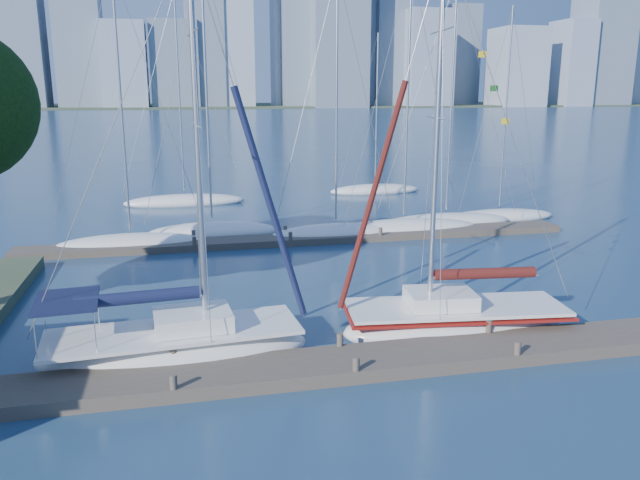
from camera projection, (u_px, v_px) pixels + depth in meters
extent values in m
plane|color=#162C49|center=(347.00, 370.00, 18.47)|extent=(700.00, 700.00, 0.00)
cube|color=#4A4236|center=(348.00, 364.00, 18.42)|extent=(26.00, 2.00, 0.40)
cube|color=#4A4236|center=(306.00, 239.00, 34.03)|extent=(30.00, 1.80, 0.36)
cube|color=#38472D|center=(185.00, 106.00, 321.91)|extent=(800.00, 100.00, 1.50)
ellipsoid|color=white|center=(175.00, 352.00, 19.15)|extent=(8.38, 3.31, 1.44)
cube|color=white|center=(174.00, 332.00, 18.99)|extent=(7.77, 3.05, 0.12)
cube|color=white|center=(193.00, 319.00, 19.08)|extent=(2.43, 1.92, 0.53)
cylinder|color=silver|center=(198.00, 146.00, 17.95)|extent=(0.17, 0.17, 11.12)
cylinder|color=silver|center=(138.00, 301.00, 18.45)|extent=(3.88, 0.40, 0.10)
cylinder|color=black|center=(138.00, 297.00, 18.43)|extent=(3.59, 0.66, 0.38)
cube|color=black|center=(67.00, 301.00, 17.84)|extent=(1.90, 2.41, 0.08)
ellipsoid|color=white|center=(455.00, 325.00, 21.39)|extent=(8.21, 3.51, 1.40)
cube|color=white|center=(456.00, 307.00, 21.23)|extent=(7.60, 3.24, 0.11)
cube|color=white|center=(440.00, 298.00, 21.10)|extent=(2.42, 1.94, 0.51)
cylinder|color=silver|center=(437.00, 136.00, 19.79)|extent=(0.17, 0.17, 11.43)
cylinder|color=silver|center=(485.00, 276.00, 21.08)|extent=(3.76, 0.53, 0.09)
cylinder|color=#440E0E|center=(485.00, 273.00, 21.06)|extent=(3.49, 0.77, 0.37)
cube|color=maroon|center=(456.00, 311.00, 21.27)|extent=(7.78, 3.36, 0.09)
ellipsoid|color=white|center=(131.00, 244.00, 32.70)|extent=(8.06, 3.76, 1.13)
cylinder|color=silver|center=(121.00, 102.00, 31.00)|extent=(0.12, 0.12, 12.94)
ellipsoid|color=white|center=(212.00, 233.00, 35.23)|extent=(7.80, 4.03, 1.23)
cylinder|color=silver|center=(206.00, 92.00, 33.42)|extent=(0.13, 0.13, 13.74)
ellipsoid|color=white|center=(336.00, 234.00, 35.00)|extent=(7.82, 4.18, 1.17)
cylinder|color=silver|center=(337.00, 99.00, 33.28)|extent=(0.13, 0.13, 13.06)
ellipsoid|color=white|center=(403.00, 229.00, 36.19)|extent=(9.23, 5.97, 1.20)
cylinder|color=silver|center=(408.00, 93.00, 34.38)|extent=(0.13, 0.13, 13.71)
ellipsoid|color=white|center=(446.00, 223.00, 38.07)|extent=(8.71, 3.85, 1.14)
cylinder|color=silver|center=(452.00, 97.00, 36.32)|extent=(0.12, 0.12, 13.30)
ellipsoid|color=white|center=(499.00, 217.00, 39.87)|extent=(7.77, 4.76, 1.00)
cylinder|color=silver|center=(506.00, 109.00, 38.29)|extent=(0.11, 0.11, 12.07)
ellipsoid|color=white|center=(185.00, 202.00, 45.19)|extent=(8.66, 2.48, 1.12)
cylinder|color=silver|center=(179.00, 94.00, 43.41)|extent=(0.12, 0.12, 13.61)
ellipsoid|color=white|center=(375.00, 190.00, 50.39)|extent=(7.64, 5.00, 1.05)
cylinder|color=silver|center=(377.00, 109.00, 48.88)|extent=(0.12, 0.12, 11.40)
cube|color=slate|center=(18.00, 45.00, 269.73)|extent=(21.09, 17.63, 54.65)
cube|color=#8C96A8|center=(82.00, 73.00, 297.85)|extent=(16.07, 17.61, 32.69)
cube|color=#8392A9|center=(125.00, 66.00, 278.66)|extent=(19.40, 19.81, 37.75)
cube|color=slate|center=(174.00, 65.00, 284.86)|extent=(21.28, 16.86, 38.88)
cube|color=#8C96A8|center=(229.00, 20.00, 288.21)|extent=(21.54, 14.99, 79.86)
cube|color=#8392A9|center=(288.00, 21.00, 308.85)|extent=(15.89, 17.46, 82.73)
cube|color=slate|center=(338.00, 14.00, 287.86)|extent=(25.74, 18.95, 85.06)
cube|color=#8C96A8|center=(370.00, 49.00, 310.96)|extent=(14.59, 17.11, 56.50)
cube|color=#8392A9|center=(427.00, 59.00, 303.13)|extent=(21.94, 18.80, 45.63)
cube|color=slate|center=(460.00, 56.00, 337.45)|extent=(15.85, 17.52, 52.16)
cube|color=#8C96A8|center=(517.00, 68.00, 313.72)|extent=(22.39, 23.94, 38.42)
cube|color=#8392A9|center=(571.00, 64.00, 319.87)|extent=(15.31, 21.38, 42.59)
cube|color=slate|center=(604.00, 21.00, 322.05)|extent=(24.51, 23.60, 85.44)
cube|color=#8C96A8|center=(624.00, 30.00, 346.69)|extent=(17.65, 17.08, 82.00)
cube|color=slate|center=(390.00, 29.00, 306.13)|extent=(16.70, 18.00, 75.31)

